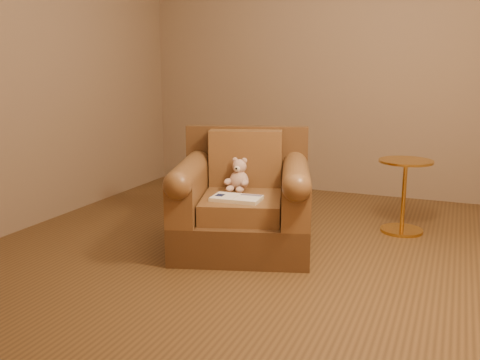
% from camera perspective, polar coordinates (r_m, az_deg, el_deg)
% --- Properties ---
extents(floor, '(4.00, 4.00, 0.00)m').
position_cam_1_polar(floor, '(3.90, 2.69, -7.50)').
color(floor, brown).
rests_on(floor, ground).
extents(room, '(4.02, 4.02, 2.71)m').
position_cam_1_polar(room, '(3.69, 2.97, 18.40)').
color(room, '#866C53').
rests_on(room, ground).
extents(armchair, '(1.17, 1.14, 0.85)m').
position_cam_1_polar(armchair, '(3.89, 0.32, -2.48)').
color(armchair, '#51341B').
rests_on(armchair, floor).
extents(teddy_bear, '(0.18, 0.20, 0.25)m').
position_cam_1_polar(teddy_bear, '(3.93, -0.17, 0.23)').
color(teddy_bear, tan).
rests_on(teddy_bear, armchair).
extents(guidebook, '(0.35, 0.22, 0.03)m').
position_cam_1_polar(guidebook, '(3.66, -0.37, -1.96)').
color(guidebook, beige).
rests_on(guidebook, armchair).
extents(side_table, '(0.42, 0.42, 0.59)m').
position_cam_1_polar(side_table, '(4.42, 17.08, -1.40)').
color(side_table, gold).
rests_on(side_table, floor).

